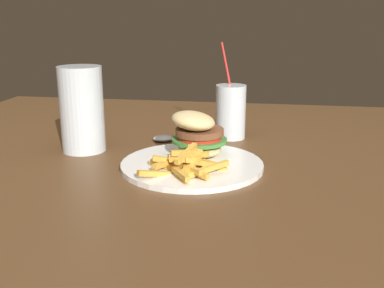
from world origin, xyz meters
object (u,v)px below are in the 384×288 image
object	(u,v)px
juice_glass	(231,113)
spoon	(169,139)
meal_plate_near	(194,149)
beer_glass	(82,112)

from	to	relation	value
juice_glass	spoon	distance (m)	0.15
meal_plate_near	juice_glass	size ratio (longest dim) A/B	1.23
meal_plate_near	spoon	bearing A→B (deg)	28.44
juice_glass	spoon	size ratio (longest dim) A/B	1.45
beer_glass	spoon	xyz separation A→B (m)	(0.10, -0.16, -0.08)
beer_glass	juice_glass	distance (m)	0.33
meal_plate_near	spoon	distance (m)	0.17
spoon	meal_plate_near	bearing A→B (deg)	103.07
meal_plate_near	spoon	xyz separation A→B (m)	(0.15, 0.08, -0.02)
beer_glass	spoon	world-z (taller)	beer_glass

